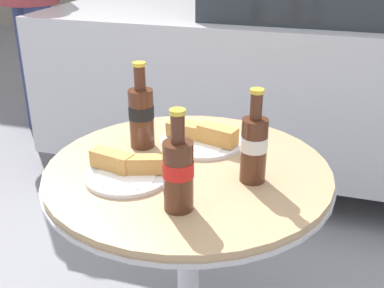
% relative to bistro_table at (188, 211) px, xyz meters
% --- Properties ---
extents(bistro_table, '(0.77, 0.77, 0.70)m').
position_rel_bistro_table_xyz_m(bistro_table, '(0.00, 0.00, 0.00)').
color(bistro_table, '#B7B7BC').
rests_on(bistro_table, ground_plane).
extents(cola_bottle_left, '(0.07, 0.07, 0.24)m').
position_rel_bistro_table_xyz_m(cola_bottle_left, '(0.04, -0.20, 0.23)').
color(cola_bottle_left, '#4C2819').
rests_on(cola_bottle_left, bistro_table).
extents(cola_bottle_right, '(0.07, 0.07, 0.25)m').
position_rel_bistro_table_xyz_m(cola_bottle_right, '(-0.17, 0.09, 0.24)').
color(cola_bottle_right, '#4C2819').
rests_on(cola_bottle_right, bistro_table).
extents(cola_bottle_center, '(0.07, 0.07, 0.24)m').
position_rel_bistro_table_xyz_m(cola_bottle_center, '(0.18, -0.02, 0.23)').
color(cola_bottle_center, '#4C2819').
rests_on(cola_bottle_center, bistro_table).
extents(lunch_plate_near, '(0.24, 0.24, 0.07)m').
position_rel_bistro_table_xyz_m(lunch_plate_near, '(-0.00, 0.15, 0.16)').
color(lunch_plate_near, white).
rests_on(lunch_plate_near, bistro_table).
extents(lunch_plate_far, '(0.22, 0.22, 0.06)m').
position_rel_bistro_table_xyz_m(lunch_plate_far, '(-0.13, -0.10, 0.16)').
color(lunch_plate_far, white).
rests_on(lunch_plate_far, bistro_table).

